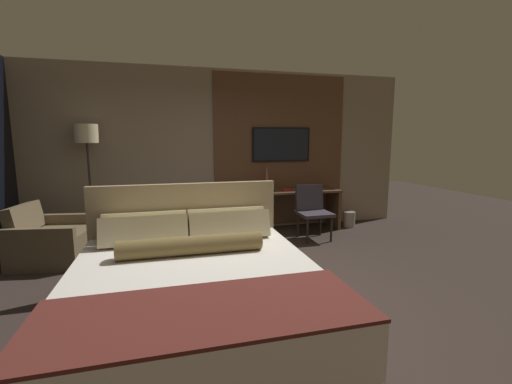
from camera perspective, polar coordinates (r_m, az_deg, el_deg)
The scene contains 12 objects.
ground_plane at distance 3.84m, azimuth -1.76°, elevation -16.10°, with size 16.00×16.00×0.00m, color #332823.
wall_back_tv_panel at distance 6.06m, azimuth -5.82°, elevation 6.73°, with size 7.20×0.09×2.80m.
bed at distance 3.03m, azimuth -10.12°, elevation -16.02°, with size 2.01×2.27×1.14m.
desk at distance 6.13m, azimuth 4.82°, elevation -1.71°, with size 1.93×0.57×0.72m.
tv at distance 6.25m, azimuth 4.21°, elevation 7.90°, with size 1.08×0.04×0.61m.
desk_chair at distance 5.66m, azimuth 9.33°, elevation -2.52°, with size 0.52×0.51×0.87m.
armchair_by_window at distance 5.34m, azimuth -30.83°, elevation -7.17°, with size 0.99×1.02×0.78m.
floor_lamp at distance 5.80m, azimuth -26.35°, elevation 7.26°, with size 0.34×0.34×1.84m.
vase_tall at distance 6.04m, azimuth 1.81°, elevation 2.42°, with size 0.10×0.10×0.45m.
vase_short at distance 5.89m, azimuth 0.33°, elevation 1.05°, with size 0.10×0.10×0.20m.
book at distance 6.02m, azimuth 5.16°, elevation 0.37°, with size 0.25×0.20×0.03m.
waste_bin at distance 6.62m, azimuth 15.25°, elevation -4.38°, with size 0.22×0.22×0.28m.
Camera 1 is at (-0.79, -3.39, 1.62)m, focal length 24.00 mm.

